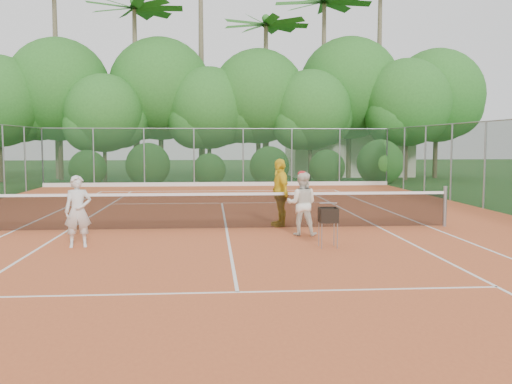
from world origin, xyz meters
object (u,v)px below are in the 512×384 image
(player_center_grp, at_px, (302,203))
(ball_hopper, at_px, (328,216))
(player_white, at_px, (78,211))
(player_yellow, at_px, (280,193))

(player_center_grp, relative_size, ball_hopper, 1.83)
(player_white, distance_m, ball_hopper, 5.45)
(player_center_grp, bearing_deg, player_white, -166.89)
(player_white, distance_m, player_center_grp, 5.25)
(player_yellow, relative_size, ball_hopper, 2.12)
(player_center_grp, bearing_deg, ball_hopper, -79.27)
(player_center_grp, relative_size, player_yellow, 0.86)
(player_white, bearing_deg, player_center_grp, 1.49)
(player_center_grp, xyz_separation_m, player_yellow, (-0.36, 1.55, 0.14))
(player_white, height_order, ball_hopper, player_white)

